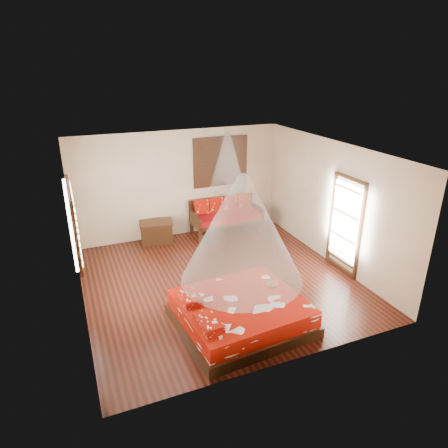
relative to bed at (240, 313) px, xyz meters
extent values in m
cube|color=black|center=(0.24, 1.60, -0.26)|extent=(5.50, 5.50, 0.02)
cube|color=white|center=(0.24, 1.60, 2.56)|extent=(5.50, 5.50, 0.02)
cube|color=#BFAC8C|center=(-2.52, 1.60, 1.15)|extent=(0.02, 5.50, 2.80)
cube|color=#BFAC8C|center=(3.00, 1.60, 1.15)|extent=(0.02, 5.50, 2.80)
cube|color=#BFAC8C|center=(0.24, 4.36, 1.15)|extent=(5.50, 0.02, 2.80)
cube|color=#BFAC8C|center=(0.24, -1.16, 1.15)|extent=(5.50, 0.02, 2.80)
cube|color=black|center=(0.02, 0.00, -0.15)|extent=(2.31, 2.12, 0.20)
cube|color=#A01105|center=(0.02, 0.00, 0.10)|extent=(2.21, 2.02, 0.30)
cube|color=#A01105|center=(-0.76, -0.47, 0.32)|extent=(0.35, 0.59, 0.14)
cube|color=#A01105|center=(-0.82, 0.35, 0.32)|extent=(0.35, 0.59, 0.14)
cube|color=black|center=(0.51, 3.54, -0.04)|extent=(0.08, 0.08, 0.42)
cube|color=black|center=(2.27, 3.54, -0.04)|extent=(0.08, 0.08, 0.42)
cube|color=black|center=(0.51, 4.26, -0.04)|extent=(0.08, 0.08, 0.42)
cube|color=black|center=(2.27, 4.26, -0.04)|extent=(0.08, 0.08, 0.42)
cube|color=black|center=(1.39, 3.90, 0.13)|extent=(1.88, 0.84, 0.08)
cube|color=maroon|center=(1.39, 3.90, 0.24)|extent=(1.82, 0.78, 0.14)
cube|color=black|center=(1.39, 4.28, 0.42)|extent=(1.88, 0.06, 0.55)
cube|color=black|center=(0.49, 3.90, 0.29)|extent=(0.06, 0.84, 0.30)
cube|color=black|center=(2.29, 3.90, 0.29)|extent=(0.06, 0.84, 0.30)
cube|color=#A01105|center=(0.76, 4.16, 0.51)|extent=(0.40, 0.20, 0.41)
cube|color=#A01105|center=(1.18, 4.16, 0.51)|extent=(0.40, 0.20, 0.41)
cube|color=#A01105|center=(1.60, 4.16, 0.51)|extent=(0.40, 0.20, 0.41)
cube|color=#A01105|center=(2.02, 4.16, 0.51)|extent=(0.40, 0.20, 0.41)
cube|color=black|center=(-0.52, 4.05, 0.01)|extent=(0.87, 0.69, 0.52)
cube|color=black|center=(-0.52, 4.05, 0.29)|extent=(0.92, 0.73, 0.05)
cube|color=black|center=(1.39, 4.32, 1.65)|extent=(1.52, 0.06, 1.32)
cube|color=black|center=(1.39, 4.31, 1.65)|extent=(1.35, 0.04, 1.10)
cube|color=black|center=(-2.48, 1.80, 1.45)|extent=(0.08, 1.74, 1.34)
cube|color=silver|center=(-2.44, 1.80, 1.45)|extent=(0.04, 1.54, 1.10)
cube|color=black|center=(2.96, 1.00, 0.80)|extent=(0.08, 1.02, 2.16)
cube|color=white|center=(2.94, 1.00, 0.90)|extent=(0.03, 0.82, 1.70)
cylinder|color=brown|center=(0.78, 0.25, 0.26)|extent=(0.22, 0.22, 0.03)
cone|color=white|center=(0.02, 0.00, 1.60)|extent=(2.06, 2.06, 1.80)
cone|color=white|center=(1.39, 3.85, 1.75)|extent=(0.97, 0.97, 1.50)
camera|label=1|loc=(-2.52, -5.37, 4.11)|focal=32.00mm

